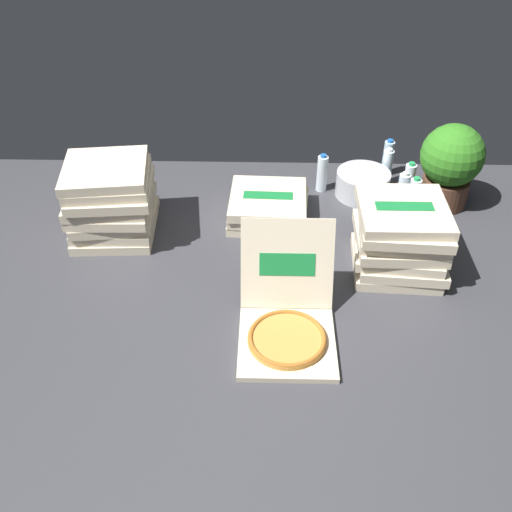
{
  "coord_description": "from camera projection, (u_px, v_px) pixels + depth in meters",
  "views": [
    {
      "loc": [
        0.1,
        -1.9,
        1.72
      ],
      "look_at": [
        0.06,
        0.1,
        0.14
      ],
      "focal_mm": 40.24,
      "sensor_mm": 36.0,
      "label": 1
    }
  ],
  "objects": [
    {
      "name": "pizza_stack_right_near",
      "position": [
        269.0,
        207.0,
        2.98
      ],
      "size": [
        0.43,
        0.43,
        0.14
      ],
      "color": "beige",
      "rests_on": "ground_plane"
    },
    {
      "name": "water_bottle_4",
      "position": [
        402.0,
        192.0,
        3.03
      ],
      "size": [
        0.06,
        0.06,
        0.22
      ],
      "color": "silver",
      "rests_on": "ground_plane"
    },
    {
      "name": "ground_plane",
      "position": [
        243.0,
        296.0,
        2.57
      ],
      "size": [
        3.2,
        2.4,
        0.02
      ],
      "primitive_type": "cube",
      "color": "#38383D"
    },
    {
      "name": "open_pizza_box",
      "position": [
        287.0,
        317.0,
        2.33
      ],
      "size": [
        0.39,
        0.55,
        0.39
      ],
      "color": "beige",
      "rests_on": "ground_plane"
    },
    {
      "name": "pizza_stack_left_far",
      "position": [
        111.0,
        201.0,
        2.81
      ],
      "size": [
        0.45,
        0.45,
        0.38
      ],
      "color": "beige",
      "rests_on": "ground_plane"
    },
    {
      "name": "water_bottle_2",
      "position": [
        387.0,
        167.0,
        3.24
      ],
      "size": [
        0.06,
        0.06,
        0.22
      ],
      "color": "silver",
      "rests_on": "ground_plane"
    },
    {
      "name": "water_bottle_5",
      "position": [
        322.0,
        173.0,
        3.19
      ],
      "size": [
        0.06,
        0.06,
        0.22
      ],
      "color": "white",
      "rests_on": "ground_plane"
    },
    {
      "name": "potted_plant",
      "position": [
        451.0,
        163.0,
        2.99
      ],
      "size": [
        0.33,
        0.33,
        0.46
      ],
      "color": "#513323",
      "rests_on": "ground_plane"
    },
    {
      "name": "ice_bucket",
      "position": [
        363.0,
        184.0,
        3.17
      ],
      "size": [
        0.29,
        0.29,
        0.14
      ],
      "primitive_type": "cylinder",
      "color": "#B7BABF",
      "rests_on": "ground_plane"
    },
    {
      "name": "water_bottle_1",
      "position": [
        413.0,
        197.0,
        3.0
      ],
      "size": [
        0.06,
        0.06,
        0.22
      ],
      "color": "white",
      "rests_on": "ground_plane"
    },
    {
      "name": "water_bottle_0",
      "position": [
        388.0,
        158.0,
        3.32
      ],
      "size": [
        0.06,
        0.06,
        0.22
      ],
      "color": "silver",
      "rests_on": "ground_plane"
    },
    {
      "name": "pizza_stack_right_far",
      "position": [
        400.0,
        238.0,
        2.61
      ],
      "size": [
        0.44,
        0.44,
        0.33
      ],
      "color": "beige",
      "rests_on": "ground_plane"
    },
    {
      "name": "water_bottle_3",
      "position": [
        409.0,
        182.0,
        3.12
      ],
      "size": [
        0.06,
        0.06,
        0.22
      ],
      "color": "white",
      "rests_on": "ground_plane"
    }
  ]
}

